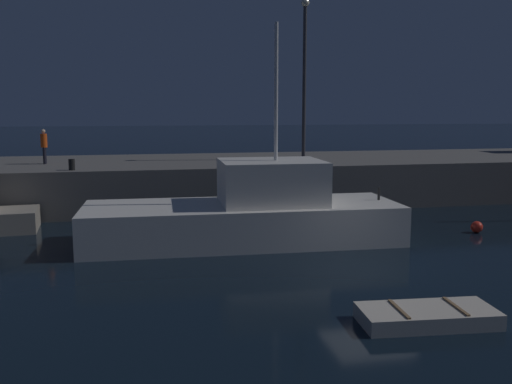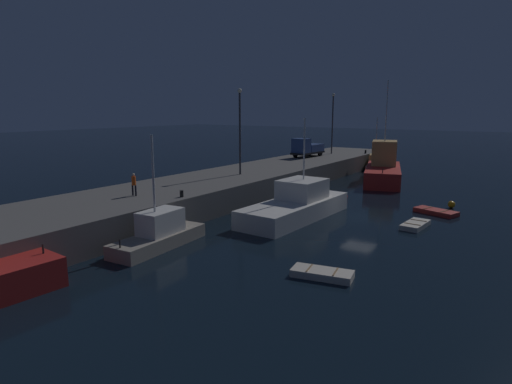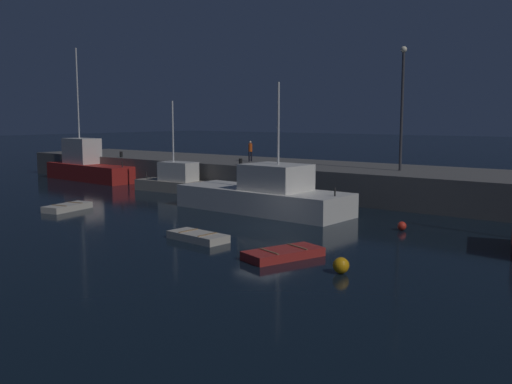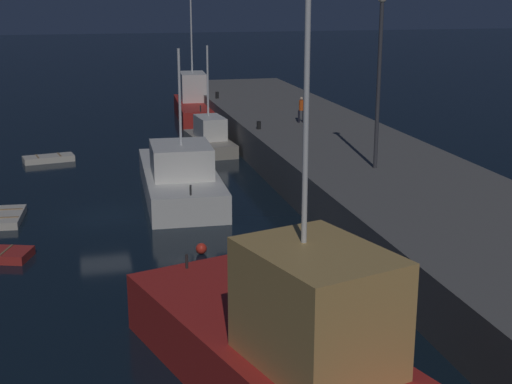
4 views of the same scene
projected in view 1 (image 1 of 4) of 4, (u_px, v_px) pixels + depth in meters
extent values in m
plane|color=black|center=(368.00, 268.00, 17.47)|extent=(320.00, 320.00, 0.00)
cube|color=#5B5956|center=(266.00, 179.00, 31.17)|extent=(74.44, 9.32, 2.23)
cube|color=silver|center=(242.00, 223.00, 20.87)|extent=(11.84, 4.27, 1.46)
cube|color=silver|center=(271.00, 182.00, 20.83)|extent=(3.90, 3.24, 1.62)
cylinder|color=silver|center=(276.00, 92.00, 20.37)|extent=(0.14, 0.14, 5.01)
cylinder|color=#262626|center=(379.00, 194.00, 21.63)|extent=(0.10, 0.10, 0.50)
cube|color=beige|center=(427.00, 316.00, 12.93)|extent=(3.25, 1.61, 0.37)
cube|color=olive|center=(456.00, 306.00, 12.99)|extent=(0.18, 1.23, 0.04)
cube|color=olive|center=(399.00, 309.00, 12.82)|extent=(0.18, 1.23, 0.04)
sphere|color=red|center=(477.00, 227.00, 22.51)|extent=(0.48, 0.48, 0.48)
cylinder|color=#38383D|center=(304.00, 84.00, 30.10)|extent=(0.20, 0.20, 8.17)
sphere|color=#F9EFCC|center=(305.00, 3.00, 29.47)|extent=(0.44, 0.44, 0.44)
cylinder|color=black|center=(44.00, 156.00, 27.90)|extent=(0.14, 0.14, 0.83)
cylinder|color=black|center=(45.00, 155.00, 28.21)|extent=(0.14, 0.14, 0.83)
cylinder|color=#E54C14|center=(44.00, 141.00, 27.95)|extent=(0.33, 0.33, 0.69)
sphere|color=beige|center=(43.00, 131.00, 27.88)|extent=(0.20, 0.20, 0.20)
cylinder|color=black|center=(72.00, 165.00, 25.16)|extent=(0.28, 0.28, 0.51)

